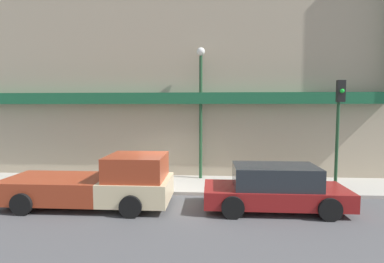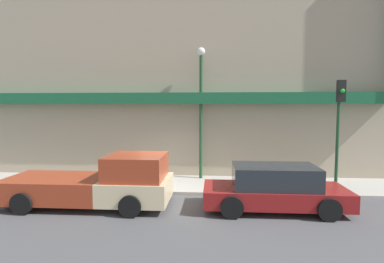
# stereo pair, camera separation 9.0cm
# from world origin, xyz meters

# --- Properties ---
(ground_plane) EXTENTS (80.00, 80.00, 0.00)m
(ground_plane) POSITION_xyz_m (0.00, 0.00, 0.00)
(ground_plane) COLOR #4C4C4F
(sidewalk) EXTENTS (36.00, 2.77, 0.13)m
(sidewalk) POSITION_xyz_m (0.00, 1.38, 0.06)
(sidewalk) COLOR #ADA89E
(sidewalk) RESTS_ON ground
(building) EXTENTS (19.80, 3.80, 11.37)m
(building) POSITION_xyz_m (0.02, 4.25, 5.03)
(building) COLOR tan
(building) RESTS_ON ground
(pickup_truck) EXTENTS (5.48, 2.22, 1.74)m
(pickup_truck) POSITION_xyz_m (-2.20, -1.37, 0.76)
(pickup_truck) COLOR beige
(pickup_truck) RESTS_ON ground
(parked_car) EXTENTS (4.53, 1.98, 1.45)m
(parked_car) POSITION_xyz_m (3.55, -1.37, 0.71)
(parked_car) COLOR maroon
(parked_car) RESTS_ON ground
(fire_hydrant) EXTENTS (0.17, 0.17, 0.73)m
(fire_hydrant) POSITION_xyz_m (-0.62, 0.54, 0.48)
(fire_hydrant) COLOR yellow
(fire_hydrant) RESTS_ON sidewalk
(street_lamp) EXTENTS (0.36, 0.36, 5.79)m
(street_lamp) POSITION_xyz_m (1.03, 2.30, 3.72)
(street_lamp) COLOR #1E4728
(street_lamp) RESTS_ON sidewalk
(traffic_light) EXTENTS (0.28, 0.42, 4.18)m
(traffic_light) POSITION_xyz_m (6.27, 0.56, 2.97)
(traffic_light) COLOR #1E4728
(traffic_light) RESTS_ON sidewalk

